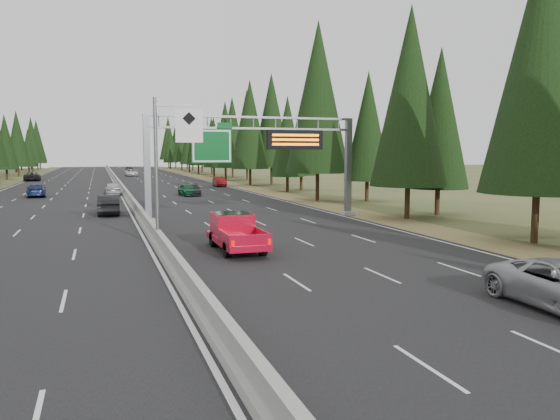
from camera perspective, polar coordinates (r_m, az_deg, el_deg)
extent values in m
cube|color=black|center=(85.36, -16.39, 2.31)|extent=(32.00, 260.00, 0.08)
cube|color=olive|center=(87.80, -4.69, 2.62)|extent=(3.60, 260.00, 0.06)
cube|color=gray|center=(85.35, -16.39, 2.44)|extent=(0.70, 260.00, 0.30)
cube|color=gray|center=(85.33, -16.40, 2.71)|extent=(0.30, 260.00, 0.60)
cube|color=slate|center=(40.31, -13.71, 4.19)|extent=(0.45, 0.45, 7.80)
cube|color=gray|center=(40.59, -13.58, -1.10)|extent=(0.90, 0.90, 0.30)
cube|color=slate|center=(44.51, 7.13, 4.47)|extent=(0.45, 0.45, 7.80)
cube|color=gray|center=(44.77, 7.07, -0.34)|extent=(0.90, 0.90, 0.30)
cube|color=slate|center=(41.79, -2.79, 9.65)|extent=(15.85, 0.35, 0.16)
cube|color=slate|center=(41.75, -2.79, 8.50)|extent=(15.85, 0.35, 0.16)
cube|color=#054C19|center=(40.70, -7.16, 6.66)|extent=(3.00, 0.10, 2.50)
cube|color=silver|center=(40.64, -7.14, 6.66)|extent=(2.85, 0.02, 2.35)
cube|color=#054C19|center=(40.96, -5.80, 8.77)|extent=(1.10, 0.10, 0.45)
cube|color=black|center=(42.42, 1.56, 7.34)|extent=(4.50, 0.40, 1.50)
cube|color=orange|center=(42.22, 1.67, 7.83)|extent=(3.80, 0.02, 0.18)
cube|color=orange|center=(42.21, 1.67, 7.35)|extent=(3.80, 0.02, 0.18)
cube|color=orange|center=(42.20, 1.66, 6.88)|extent=(3.80, 0.02, 0.18)
cylinder|color=slate|center=(30.32, -12.80, 3.88)|extent=(0.20, 0.20, 8.00)
cube|color=gray|center=(30.70, -12.63, -3.41)|extent=(0.50, 0.50, 0.20)
cube|color=slate|center=(30.53, -11.06, 10.70)|extent=(2.00, 0.15, 0.15)
cube|color=silver|center=(30.45, -9.48, 8.66)|extent=(1.50, 0.06, 1.80)
cylinder|color=black|center=(34.19, 25.11, -0.77)|extent=(0.40, 0.40, 2.86)
cone|color=black|center=(34.40, 25.78, 14.16)|extent=(6.43, 6.43, 15.00)
cylinder|color=black|center=(43.19, 13.15, 0.75)|extent=(0.40, 0.40, 2.59)
cone|color=black|center=(43.23, 13.41, 11.50)|extent=(5.83, 5.83, 13.61)
cylinder|color=black|center=(47.13, 16.11, 0.85)|extent=(0.40, 0.40, 2.19)
cone|color=black|center=(47.04, 16.35, 9.19)|extent=(4.94, 4.94, 11.52)
cylinder|color=black|center=(58.52, 3.92, 2.43)|extent=(0.40, 0.40, 3.03)
cone|color=black|center=(58.70, 3.99, 11.68)|extent=(6.81, 6.81, 15.89)
cylinder|color=black|center=(58.91, 9.07, 1.98)|extent=(0.40, 0.40, 2.19)
cone|color=black|center=(58.84, 9.18, 8.66)|extent=(4.94, 4.94, 11.52)
cylinder|color=black|center=(72.55, 0.78, 2.72)|extent=(0.40, 0.40, 2.02)
cone|color=black|center=(72.47, 0.79, 7.72)|extent=(4.55, 4.55, 10.62)
cylinder|color=black|center=(76.33, 2.23, 2.88)|extent=(0.40, 0.40, 2.03)
cone|color=black|center=(76.26, 2.25, 7.65)|extent=(4.57, 4.57, 10.66)
cylinder|color=black|center=(86.83, -3.13, 3.46)|extent=(0.40, 0.40, 2.65)
cone|color=black|center=(86.87, -3.16, 8.93)|extent=(5.97, 5.97, 13.94)
cylinder|color=black|center=(88.99, -0.89, 3.59)|extent=(0.40, 0.40, 2.87)
cone|color=black|center=(89.07, -0.90, 9.38)|extent=(6.47, 6.47, 15.09)
cylinder|color=black|center=(103.45, -5.70, 3.76)|extent=(0.40, 0.40, 2.38)
cone|color=black|center=(103.44, -5.74, 7.88)|extent=(5.36, 5.36, 12.50)
cylinder|color=black|center=(106.13, -3.45, 3.94)|extent=(0.40, 0.40, 2.77)
cone|color=black|center=(106.18, -3.48, 8.60)|extent=(6.22, 6.22, 14.52)
cylinder|color=black|center=(119.50, -6.91, 3.97)|extent=(0.40, 0.40, 2.09)
cone|color=black|center=(119.46, -6.95, 7.09)|extent=(4.69, 4.69, 10.95)
cylinder|color=black|center=(119.39, -4.97, 4.15)|extent=(0.40, 0.40, 2.76)
cone|color=black|center=(119.43, -5.01, 8.28)|extent=(6.20, 6.20, 14.47)
cylinder|color=black|center=(133.50, -8.52, 4.18)|extent=(0.40, 0.40, 2.22)
cone|color=black|center=(133.47, -8.56, 7.15)|extent=(4.99, 4.99, 11.65)
cylinder|color=black|center=(136.48, -7.14, 4.24)|extent=(0.40, 0.40, 2.26)
cone|color=black|center=(136.45, -7.18, 7.20)|extent=(5.08, 5.08, 11.85)
cylinder|color=black|center=(148.59, -9.46, 4.33)|extent=(0.40, 0.40, 2.20)
cone|color=black|center=(148.57, -9.50, 6.98)|extent=(4.94, 4.94, 11.53)
cylinder|color=black|center=(148.73, -8.13, 4.34)|extent=(0.40, 0.40, 2.13)
cone|color=black|center=(148.70, -8.17, 6.90)|extent=(4.78, 4.78, 11.16)
cylinder|color=black|center=(164.91, -10.22, 4.53)|extent=(0.40, 0.40, 2.54)
cone|color=black|center=(164.91, -10.27, 7.28)|extent=(5.71, 5.71, 13.33)
cylinder|color=black|center=(163.99, -9.09, 4.47)|extent=(0.40, 0.40, 2.15)
cone|color=black|center=(163.96, -9.13, 6.82)|extent=(4.84, 4.84, 11.29)
cylinder|color=black|center=(181.42, -11.37, 4.55)|extent=(0.40, 0.40, 2.07)
cone|color=black|center=(181.39, -11.41, 6.60)|extent=(4.67, 4.67, 10.89)
cylinder|color=black|center=(179.08, -9.67, 4.60)|extent=(0.40, 0.40, 2.27)
cone|color=black|center=(179.06, -9.71, 6.87)|extent=(5.11, 5.11, 11.93)
cylinder|color=black|center=(195.52, -11.54, 4.76)|extent=(0.40, 0.40, 2.85)
cone|color=black|center=(195.56, -11.59, 7.37)|extent=(6.41, 6.41, 14.97)
cylinder|color=black|center=(197.74, -10.83, 4.72)|extent=(0.40, 0.40, 2.41)
cone|color=black|center=(197.73, -10.88, 6.90)|extent=(5.42, 5.42, 12.64)
cylinder|color=black|center=(116.73, -26.64, 3.31)|extent=(0.40, 0.40, 2.01)
cone|color=black|center=(116.68, -26.79, 6.39)|extent=(4.52, 4.52, 10.55)
cylinder|color=black|center=(132.68, -25.65, 3.66)|extent=(0.40, 0.40, 2.30)
cone|color=black|center=(132.67, -25.79, 6.77)|extent=(5.18, 5.18, 12.10)
cylinder|color=black|center=(148.06, -24.74, 3.78)|extent=(0.40, 0.40, 1.77)
cone|color=black|center=(148.01, -24.84, 5.92)|extent=(3.98, 3.98, 9.30)
cylinder|color=black|center=(149.42, -26.63, 3.74)|extent=(0.40, 0.40, 1.94)
cone|color=black|center=(149.38, -26.74, 6.06)|extent=(4.36, 4.36, 10.16)
cylinder|color=black|center=(163.24, -24.43, 4.05)|extent=(0.40, 0.40, 2.39)
cone|color=black|center=(163.23, -24.54, 6.68)|extent=(5.39, 5.39, 12.57)
cylinder|color=black|center=(164.14, -25.88, 3.94)|extent=(0.40, 0.40, 2.09)
cone|color=black|center=(164.11, -25.98, 6.23)|extent=(4.71, 4.71, 10.99)
cylinder|color=black|center=(178.66, -23.98, 4.19)|extent=(0.40, 0.40, 2.42)
cone|color=black|center=(178.65, -24.08, 6.61)|extent=(5.43, 5.43, 12.68)
cylinder|color=black|center=(181.69, -25.40, 4.10)|extent=(0.40, 0.40, 2.09)
cone|color=black|center=(181.66, -25.49, 6.16)|extent=(4.70, 4.70, 10.97)
cylinder|color=black|center=(194.02, -23.77, 4.22)|extent=(0.40, 0.40, 1.89)
cone|color=black|center=(193.99, -23.84, 5.97)|extent=(4.26, 4.26, 9.93)
cylinder|color=black|center=(195.83, -24.56, 4.24)|extent=(0.40, 0.40, 2.16)
cone|color=black|center=(195.80, -24.65, 6.22)|extent=(4.86, 4.86, 11.34)
cylinder|color=black|center=(26.34, -5.51, -4.14)|extent=(0.31, 0.83, 0.83)
cylinder|color=black|center=(26.78, -1.84, -3.95)|extent=(0.31, 0.83, 0.83)
cylinder|color=black|center=(29.63, -6.99, -3.03)|extent=(0.31, 0.83, 0.83)
cylinder|color=black|center=(30.03, -3.70, -2.88)|extent=(0.31, 0.83, 0.83)
cube|color=#BB0B27|center=(28.20, -4.57, -3.14)|extent=(2.07, 5.79, 0.31)
cube|color=#BB0B27|center=(29.00, -5.02, -1.45)|extent=(1.96, 2.27, 1.14)
cube|color=black|center=(28.96, -5.03, -0.84)|extent=(1.76, 1.96, 0.57)
cube|color=#BB0B27|center=(26.43, -5.84, -2.97)|extent=(0.10, 2.48, 0.62)
cube|color=#BB0B27|center=(26.92, -1.75, -2.78)|extent=(0.10, 2.48, 0.62)
cube|color=#BB0B27|center=(25.48, -3.07, -3.29)|extent=(2.07, 0.10, 0.62)
imported|color=#114C2B|center=(65.56, -9.62, 2.10)|extent=(2.08, 4.32, 1.42)
imported|color=maroon|center=(83.12, -6.34, 2.96)|extent=(1.74, 4.49, 1.46)
imported|color=black|center=(65.84, -9.15, 2.10)|extent=(2.34, 4.82, 1.35)
imported|color=silver|center=(124.95, -15.28, 3.79)|extent=(2.73, 5.54, 1.51)
imported|color=black|center=(153.45, -15.47, 4.16)|extent=(2.26, 4.73, 1.56)
imported|color=black|center=(47.09, -17.42, 0.56)|extent=(1.91, 5.00, 1.63)
imported|color=navy|center=(69.05, -24.12, 1.88)|extent=(2.54, 5.28, 1.48)
imported|color=#B2B2B2|center=(68.41, -17.15, 2.13)|extent=(2.08, 4.62, 1.54)
imported|color=black|center=(109.59, -24.47, 3.23)|extent=(3.08, 6.09, 1.65)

